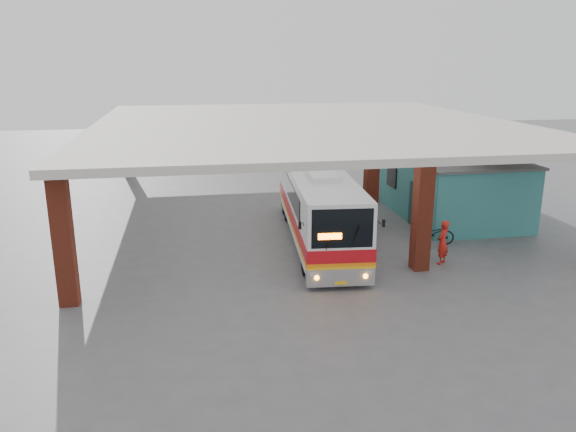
% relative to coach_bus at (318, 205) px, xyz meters
% --- Properties ---
extents(ground, '(90.00, 90.00, 0.00)m').
position_rel_coach_bus_xyz_m(ground, '(0.04, -1.00, -1.64)').
color(ground, '#515154').
rests_on(ground, ground).
extents(brick_columns, '(20.10, 21.60, 4.35)m').
position_rel_coach_bus_xyz_m(brick_columns, '(1.47, 4.00, 0.53)').
color(brick_columns, maroon).
rests_on(brick_columns, ground).
extents(canopy_roof, '(21.00, 23.00, 0.30)m').
position_rel_coach_bus_xyz_m(canopy_roof, '(0.54, 5.50, 2.86)').
color(canopy_roof, beige).
rests_on(canopy_roof, brick_columns).
extents(shop_building, '(5.20, 8.20, 3.11)m').
position_rel_coach_bus_xyz_m(shop_building, '(7.54, 3.00, -0.08)').
color(shop_building, '#307876').
rests_on(shop_building, ground).
extents(coach_bus, '(3.31, 11.51, 3.31)m').
position_rel_coach_bus_xyz_m(coach_bus, '(0.00, 0.00, 0.00)').
color(coach_bus, silver).
rests_on(coach_bus, ground).
extents(motorcycle, '(1.98, 1.01, 0.99)m').
position_rel_coach_bus_xyz_m(motorcycle, '(4.74, -1.36, -1.15)').
color(motorcycle, black).
rests_on(motorcycle, ground).
extents(pedestrian, '(0.76, 0.73, 1.75)m').
position_rel_coach_bus_xyz_m(pedestrian, '(4.14, -3.62, -0.77)').
color(pedestrian, red).
rests_on(pedestrian, ground).
extents(red_chair, '(0.53, 0.53, 0.83)m').
position_rel_coach_bus_xyz_m(red_chair, '(4.94, 6.59, -1.26)').
color(red_chair, red).
rests_on(red_chair, ground).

